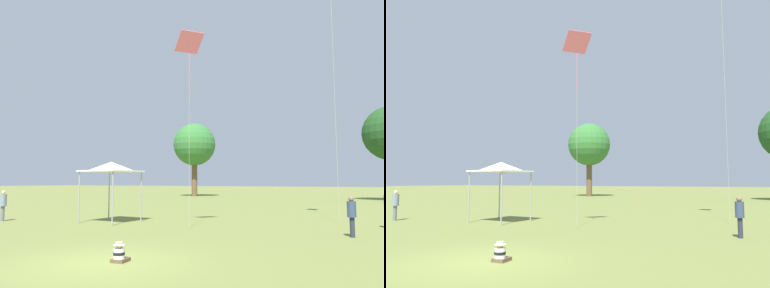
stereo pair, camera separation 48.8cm
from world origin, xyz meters
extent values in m
plane|color=olive|center=(0.00, 0.00, 0.00)|extent=(300.00, 300.00, 0.00)
cube|color=brown|center=(0.38, 0.33, 0.05)|extent=(0.42, 0.51, 0.10)
cylinder|color=white|center=(0.39, 0.24, 0.24)|extent=(0.33, 0.33, 0.28)
cylinder|color=black|center=(0.39, 0.24, 0.24)|extent=(0.35, 0.35, 0.08)
sphere|color=tan|center=(0.39, 0.24, 0.46)|extent=(0.20, 0.20, 0.20)
cylinder|color=beige|center=(0.39, 0.24, 0.46)|extent=(0.33, 0.33, 0.01)
cylinder|color=beige|center=(0.39, 0.24, 0.50)|extent=(0.20, 0.20, 0.09)
cylinder|color=slate|center=(-11.90, 6.04, 0.41)|extent=(0.27, 0.27, 0.82)
cylinder|color=gray|center=(-11.90, 6.04, 1.15)|extent=(0.48, 0.48, 0.65)
sphere|color=#DBAD89|center=(-11.90, 6.04, 1.57)|extent=(0.22, 0.22, 0.22)
cylinder|color=#282D42|center=(5.89, 7.96, 0.39)|extent=(0.24, 0.24, 0.79)
cylinder|color=#334260|center=(5.89, 7.96, 1.10)|extent=(0.44, 0.44, 0.62)
sphere|color=brown|center=(5.89, 7.96, 1.50)|extent=(0.21, 0.21, 0.21)
cube|color=white|center=(-6.17, 8.21, 2.75)|extent=(2.76, 2.76, 0.08)
cone|color=white|center=(-6.17, 8.21, 3.02)|extent=(2.62, 2.62, 0.47)
cylinder|color=#99999E|center=(-7.26, 9.46, 1.35)|extent=(0.07, 0.07, 2.71)
cylinder|color=#99999E|center=(-4.93, 9.31, 1.35)|extent=(0.07, 0.07, 2.71)
cylinder|color=#99999E|center=(-7.41, 7.12, 1.35)|extent=(0.07, 0.07, 2.71)
cylinder|color=#99999E|center=(-5.08, 6.97, 1.35)|extent=(0.07, 0.07, 2.71)
cylinder|color=#BCB7A8|center=(5.03, 12.93, 7.93)|extent=(0.01, 0.01, 15.84)
cube|color=pink|center=(-1.17, 7.71, 9.03)|extent=(1.53, 1.56, 0.76)
cylinder|color=pink|center=(-1.17, 7.71, 7.57)|extent=(0.02, 0.02, 2.06)
cylinder|color=#BCB7A8|center=(-1.17, 7.71, 4.52)|extent=(0.01, 0.01, 9.02)
cylinder|color=brown|center=(-17.22, 41.98, 2.98)|extent=(0.83, 0.83, 5.95)
sphere|color=#337033|center=(-17.22, 41.98, 7.69)|extent=(6.31, 6.31, 6.31)
camera|label=1|loc=(6.74, -8.28, 2.20)|focal=35.00mm
camera|label=2|loc=(7.17, -8.06, 2.20)|focal=35.00mm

